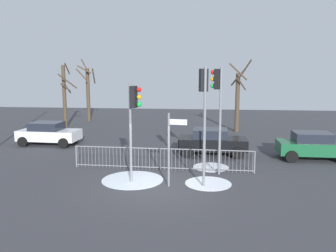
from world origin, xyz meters
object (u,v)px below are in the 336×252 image
(traffic_light_rear_right, at_px, (218,96))
(traffic_light_rear_left, at_px, (133,111))
(bare_tree_right, at_px, (65,95))
(bare_tree_centre, at_px, (88,92))
(car_green_mid, at_px, (314,145))
(car_black_trailing, at_px, (212,141))
(direction_sign_post, at_px, (170,146))
(bare_tree_left, at_px, (238,98))
(car_white_far, at_px, (49,133))
(traffic_light_mid_left, at_px, (204,99))

(traffic_light_rear_right, height_order, traffic_light_rear_left, traffic_light_rear_right)
(traffic_light_rear_left, distance_m, bare_tree_right, 16.27)
(traffic_light_rear_left, height_order, bare_tree_centre, bare_tree_centre)
(traffic_light_rear_right, xyz_separation_m, traffic_light_rear_left, (-3.50, -1.63, -0.50))
(car_green_mid, distance_m, bare_tree_right, 19.72)
(traffic_light_rear_right, distance_m, car_black_trailing, 4.67)
(traffic_light_rear_left, bearing_deg, direction_sign_post, 88.51)
(bare_tree_right, bearing_deg, car_black_trailing, -34.65)
(bare_tree_left, bearing_deg, bare_tree_centre, 161.80)
(traffic_light_rear_left, bearing_deg, bare_tree_left, 170.27)
(car_black_trailing, bearing_deg, bare_tree_centre, 133.92)
(traffic_light_rear_left, bearing_deg, bare_tree_centre, -142.66)
(bare_tree_left, xyz_separation_m, bare_tree_centre, (-13.56, 4.46, 0.18))
(traffic_light_rear_left, xyz_separation_m, car_green_mid, (8.75, 4.84, -2.30))
(direction_sign_post, bearing_deg, traffic_light_rear_left, 173.85)
(traffic_light_rear_left, relative_size, car_green_mid, 1.09)
(car_green_mid, height_order, bare_tree_left, bare_tree_left)
(car_green_mid, bearing_deg, bare_tree_left, 112.20)
(direction_sign_post, relative_size, car_green_mid, 0.79)
(bare_tree_centre, xyz_separation_m, bare_tree_right, (-0.62, -3.94, -0.05))
(traffic_light_rear_left, xyz_separation_m, car_black_trailing, (3.36, 5.36, -2.30))
(car_green_mid, bearing_deg, car_black_trailing, 175.14)
(traffic_light_rear_right, relative_size, car_white_far, 1.26)
(car_white_far, bearing_deg, car_green_mid, -5.14)
(traffic_light_mid_left, height_order, traffic_light_rear_left, traffic_light_mid_left)
(traffic_light_rear_left, relative_size, bare_tree_left, 0.75)
(traffic_light_rear_left, height_order, bare_tree_right, bare_tree_right)
(bare_tree_left, relative_size, bare_tree_right, 1.04)
(car_black_trailing, distance_m, bare_tree_centre, 16.95)
(traffic_light_rear_right, bearing_deg, direction_sign_post, 163.91)
(bare_tree_left, distance_m, bare_tree_right, 14.19)
(bare_tree_right, bearing_deg, car_green_mid, -26.92)
(direction_sign_post, relative_size, bare_tree_centre, 0.52)
(direction_sign_post, bearing_deg, traffic_light_mid_left, 19.56)
(direction_sign_post, relative_size, car_white_far, 0.78)
(bare_tree_left, bearing_deg, traffic_light_rear_right, -99.54)
(traffic_light_rear_right, bearing_deg, bare_tree_left, 17.95)
(traffic_light_rear_right, bearing_deg, traffic_light_rear_left, 142.45)
(traffic_light_rear_left, bearing_deg, car_black_trailing, 160.57)
(car_white_far, distance_m, bare_tree_left, 14.11)
(traffic_light_rear_left, xyz_separation_m, bare_tree_left, (5.45, 13.21, -0.45))
(direction_sign_post, distance_m, car_black_trailing, 6.10)
(traffic_light_rear_left, xyz_separation_m, bare_tree_right, (-8.74, 13.73, -0.32))
(traffic_light_rear_right, bearing_deg, car_white_far, 90.84)
(direction_sign_post, xyz_separation_m, car_white_far, (-8.62, 7.32, -0.93))
(direction_sign_post, distance_m, car_white_far, 11.35)
(traffic_light_mid_left, height_order, car_black_trailing, traffic_light_mid_left)
(car_black_trailing, bearing_deg, bare_tree_left, 76.05)
(traffic_light_mid_left, distance_m, car_black_trailing, 6.18)
(traffic_light_rear_right, height_order, car_green_mid, traffic_light_rear_right)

